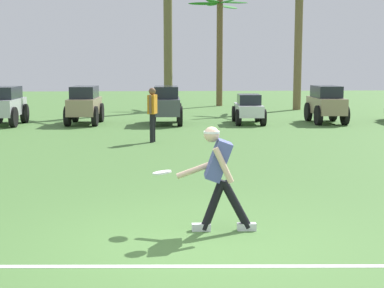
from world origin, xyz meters
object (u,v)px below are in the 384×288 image
palm_tree_right_of_centre (220,40)px  parked_car_slot_c (85,104)px  palm_tree_left_of_centre (168,22)px  frisbee_thrower (219,173)px  frisbee_in_flight (162,172)px  parked_car_slot_b (5,105)px  parked_car_slot_d (166,104)px  parked_car_slot_e (249,109)px  parked_car_slot_f (326,103)px  teammate_near_sideline (152,110)px  palm_tree_far_right (299,39)px

palm_tree_right_of_centre → parked_car_slot_c: bearing=-124.1°
palm_tree_left_of_centre → palm_tree_right_of_centre: 4.29m
frisbee_thrower → palm_tree_right_of_centre: 23.41m
frisbee_in_flight → parked_car_slot_b: 14.91m
parked_car_slot_c → frisbee_thrower: bearing=-76.4°
parked_car_slot_d → parked_car_slot_e: (3.08, -0.05, -0.18)m
frisbee_in_flight → parked_car_slot_f: 15.25m
parked_car_slot_e → palm_tree_right_of_centre: (-0.10, 9.12, 2.86)m
frisbee_thrower → palm_tree_right_of_centre: bearing=83.7°
frisbee_in_flight → palm_tree_right_of_centre: 23.29m
parked_car_slot_e → palm_tree_left_of_centre: (-2.87, 5.92, 3.58)m
frisbee_thrower → parked_car_slot_f: 15.16m
parked_car_slot_f → parked_car_slot_d: bearing=-179.8°
parked_car_slot_e → parked_car_slot_b: bearing=179.6°
frisbee_thrower → parked_car_slot_b: bearing=114.1°
teammate_near_sideline → parked_car_slot_d: (0.49, 5.02, -0.20)m
parked_car_slot_c → parked_car_slot_e: size_ratio=1.07×
teammate_near_sideline → parked_car_slot_e: bearing=54.3°
frisbee_thrower → parked_car_slot_e: size_ratio=0.64×
parked_car_slot_d → palm_tree_left_of_centre: (0.21, 5.87, 3.40)m
parked_car_slot_b → palm_tree_far_right: 14.09m
frisbee_thrower → parked_car_slot_d: 14.07m
frisbee_thrower → palm_tree_left_of_centre: (-0.21, 19.93, 3.34)m
teammate_near_sideline → parked_car_slot_b: size_ratio=0.65×
parked_car_slot_d → palm_tree_left_of_centre: size_ratio=0.32×
frisbee_in_flight → parked_car_slot_e: parked_car_slot_e is taller
parked_car_slot_c → parked_car_slot_f: size_ratio=1.01×
frisbee_in_flight → palm_tree_right_of_centre: palm_tree_right_of_centre is taller
parked_car_slot_e → palm_tree_right_of_centre: 9.56m
parked_car_slot_d → parked_car_slot_f: (6.04, 0.02, 0.00)m
parked_car_slot_b → palm_tree_right_of_centre: 12.94m
palm_tree_far_right → parked_car_slot_d: bearing=-135.8°
frisbee_thrower → parked_car_slot_e: 14.26m
parked_car_slot_c → parked_car_slot_f: same height
frisbee_thrower → parked_car_slot_b: size_ratio=0.60×
teammate_near_sideline → parked_car_slot_b: teammate_near_sideline is taller
frisbee_in_flight → palm_tree_right_of_centre: bearing=81.8°
teammate_near_sideline → palm_tree_right_of_centre: palm_tree_right_of_centre is taller
parked_car_slot_f → palm_tree_right_of_centre: palm_tree_right_of_centre is taller
parked_car_slot_e → palm_tree_far_right: palm_tree_far_right is taller
parked_car_slot_d → parked_car_slot_c: bearing=176.3°
parked_car_slot_b → palm_tree_right_of_centre: (8.84, 9.06, 2.68)m
frisbee_thrower → parked_car_slot_f: (5.62, 14.08, -0.06)m
teammate_near_sideline → parked_car_slot_f: teammate_near_sideline is taller
palm_tree_right_of_centre → frisbee_thrower: bearing=-96.3°
parked_car_slot_b → palm_tree_left_of_centre: palm_tree_left_of_centre is taller
parked_car_slot_f → palm_tree_left_of_centre: size_ratio=0.32×
frisbee_thrower → palm_tree_far_right: (6.04, 20.35, 2.56)m
parked_car_slot_d → parked_car_slot_f: size_ratio=1.00×
parked_car_slot_d → palm_tree_left_of_centre: palm_tree_left_of_centre is taller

